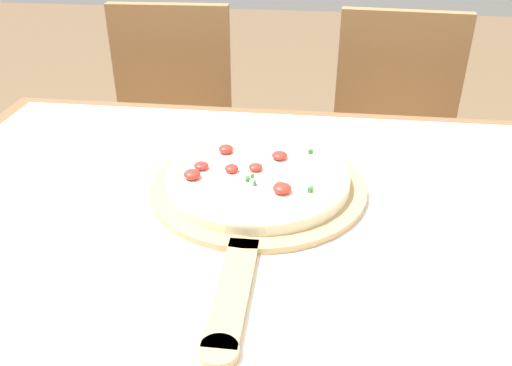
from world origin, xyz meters
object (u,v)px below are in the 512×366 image
Objects in this scene: chair_left at (170,130)px; pizza at (258,177)px; chair_right at (392,141)px; pizza_peel at (257,193)px.

pizza is at bearing -65.80° from chair_left.
chair_left reaches higher than pizza.
pizza is 0.36× the size of chair_left.
chair_left is 0.71m from chair_right.
pizza reaches higher than pizza_peel.
chair_left is at bearing 116.43° from pizza_peel.
pizza_peel is 0.67× the size of chair_left.
chair_left is 1.00× the size of chair_right.
pizza_peel is 0.67× the size of chair_right.
chair_right is at bearing -2.91° from chair_left.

